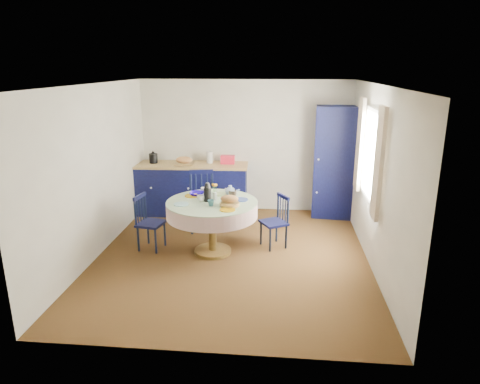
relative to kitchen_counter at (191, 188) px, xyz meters
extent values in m
plane|color=black|center=(1.00, -1.90, -0.49)|extent=(4.50, 4.50, 0.00)
plane|color=white|center=(1.00, -1.90, 2.01)|extent=(4.50, 4.50, 0.00)
cube|color=silver|center=(1.00, 0.35, 0.76)|extent=(4.00, 0.02, 2.50)
cube|color=silver|center=(-1.00, -1.90, 0.76)|extent=(0.02, 4.50, 2.50)
cube|color=silver|center=(3.00, -1.90, 0.76)|extent=(0.02, 4.50, 2.50)
plane|color=white|center=(3.00, -1.60, 1.01)|extent=(0.00, 1.20, 1.20)
cube|color=white|center=(2.92, -2.30, 1.06)|extent=(0.05, 0.34, 1.45)
cube|color=white|center=(2.92, -0.90, 1.06)|extent=(0.05, 0.34, 1.45)
cube|color=black|center=(0.00, 0.00, -0.03)|extent=(2.12, 0.71, 0.92)
cube|color=tan|center=(0.00, 0.00, 0.45)|extent=(2.18, 0.75, 0.04)
cube|color=#B2192E|center=(0.69, 0.12, 0.55)|extent=(0.27, 0.15, 0.16)
cube|color=tan|center=(-0.11, -0.05, 0.48)|extent=(0.35, 0.25, 0.02)
ellipsoid|color=#B07A44|center=(-0.11, -0.05, 0.55)|extent=(0.31, 0.20, 0.13)
cylinder|color=silver|center=(0.34, 0.14, 0.58)|extent=(0.12, 0.12, 0.22)
cube|color=black|center=(2.66, 0.10, 0.53)|extent=(0.76, 0.57, 2.06)
cylinder|color=white|center=(2.38, -0.16, 0.64)|extent=(0.04, 0.02, 0.04)
cylinder|color=white|center=(2.38, -0.16, 0.02)|extent=(0.04, 0.02, 0.04)
cylinder|color=brown|center=(0.69, -1.79, -0.47)|extent=(0.56, 0.56, 0.05)
cylinder|color=brown|center=(0.69, -1.79, -0.09)|extent=(0.12, 0.12, 0.75)
cylinder|color=brown|center=(0.69, -1.79, 0.30)|extent=(1.29, 1.29, 0.03)
cylinder|color=white|center=(0.69, -1.79, 0.20)|extent=(1.35, 1.35, 0.22)
cylinder|color=silver|center=(0.69, -1.79, 0.32)|extent=(1.35, 1.35, 0.01)
cylinder|color=#89BFC1|center=(0.28, -1.98, 0.33)|extent=(0.22, 0.22, 0.01)
cylinder|color=#D1950B|center=(0.97, -2.16, 0.33)|extent=(0.22, 0.22, 0.01)
cylinder|color=navy|center=(1.11, -1.68, 0.33)|extent=(0.22, 0.22, 0.01)
cylinder|color=#A6C879|center=(0.77, -1.42, 0.33)|extent=(0.22, 0.22, 0.01)
cylinder|color=#D1950B|center=(0.34, -1.56, 0.33)|extent=(0.22, 0.22, 0.01)
cylinder|color=#A08740|center=(0.97, -1.97, 0.35)|extent=(0.28, 0.28, 0.05)
ellipsoid|color=#B07A44|center=(0.97, -1.97, 0.43)|extent=(0.26, 0.16, 0.11)
cube|color=silver|center=(0.56, -1.67, 0.34)|extent=(0.10, 0.07, 0.04)
cylinder|color=black|center=(-0.16, -1.91, -0.30)|extent=(0.03, 0.03, 0.39)
cylinder|color=black|center=(-0.10, -1.61, -0.30)|extent=(0.03, 0.03, 0.39)
cylinder|color=black|center=(-0.45, -1.86, -0.30)|extent=(0.03, 0.03, 0.39)
cylinder|color=black|center=(-0.39, -1.55, -0.30)|extent=(0.03, 0.03, 0.39)
cube|color=black|center=(-0.27, -1.73, -0.08)|extent=(0.43, 0.45, 0.04)
cylinder|color=black|center=(-0.46, -1.85, 0.14)|extent=(0.03, 0.03, 0.44)
cylinder|color=black|center=(-0.41, -1.55, 0.14)|extent=(0.03, 0.03, 0.44)
cube|color=black|center=(-0.44, -1.70, 0.34)|extent=(0.10, 0.35, 0.05)
cylinder|color=black|center=(-0.45, -1.78, 0.12)|extent=(0.02, 0.02, 0.37)
cylinder|color=black|center=(-0.44, -1.70, 0.12)|extent=(0.02, 0.02, 0.37)
cylinder|color=black|center=(-0.42, -1.62, 0.12)|extent=(0.02, 0.02, 0.37)
cylinder|color=black|center=(0.22, -1.09, -0.26)|extent=(0.04, 0.04, 0.47)
cylinder|color=black|center=(0.59, -1.02, -0.26)|extent=(0.04, 0.04, 0.47)
cylinder|color=black|center=(0.16, -0.75, -0.26)|extent=(0.04, 0.04, 0.47)
cylinder|color=black|center=(0.52, -0.67, -0.26)|extent=(0.04, 0.04, 0.47)
cube|color=black|center=(0.37, -0.88, 0.00)|extent=(0.54, 0.52, 0.04)
cylinder|color=black|center=(0.15, -0.73, 0.26)|extent=(0.04, 0.04, 0.52)
cylinder|color=black|center=(0.51, -0.65, 0.26)|extent=(0.04, 0.04, 0.52)
cube|color=black|center=(0.33, -0.69, 0.50)|extent=(0.41, 0.13, 0.07)
cylinder|color=black|center=(0.24, -0.71, 0.24)|extent=(0.02, 0.02, 0.44)
cylinder|color=black|center=(0.33, -0.69, 0.24)|extent=(0.02, 0.02, 0.44)
cylinder|color=black|center=(0.43, -0.67, 0.24)|extent=(0.02, 0.02, 0.44)
cylinder|color=black|center=(1.41, -1.41, -0.31)|extent=(0.03, 0.03, 0.38)
cylinder|color=black|center=(1.56, -1.67, -0.31)|extent=(0.03, 0.03, 0.38)
cylinder|color=black|center=(1.65, -1.27, -0.31)|extent=(0.03, 0.03, 0.38)
cylinder|color=black|center=(1.80, -1.53, -0.31)|extent=(0.03, 0.03, 0.38)
cube|color=black|center=(1.61, -1.47, -0.10)|extent=(0.49, 0.50, 0.04)
cylinder|color=black|center=(1.67, -1.26, 0.11)|extent=(0.03, 0.03, 0.42)
cylinder|color=black|center=(1.82, -1.52, 0.11)|extent=(0.03, 0.03, 0.42)
cube|color=black|center=(1.74, -1.39, 0.31)|extent=(0.20, 0.31, 0.05)
cylinder|color=black|center=(1.70, -1.32, 0.10)|extent=(0.02, 0.02, 0.35)
cylinder|color=black|center=(1.74, -1.39, 0.10)|extent=(0.02, 0.02, 0.35)
cylinder|color=black|center=(1.78, -1.46, 0.10)|extent=(0.02, 0.02, 0.35)
imported|color=silver|center=(0.53, -1.80, 0.37)|extent=(0.12, 0.12, 0.09)
imported|color=#38717D|center=(0.71, -2.00, 0.37)|extent=(0.09, 0.09, 0.09)
imported|color=black|center=(0.97, -1.52, 0.37)|extent=(0.12, 0.12, 0.10)
imported|color=silver|center=(0.50, -1.38, 0.37)|extent=(0.10, 0.10, 0.09)
imported|color=#11047C|center=(0.42, -1.53, 0.35)|extent=(0.23, 0.23, 0.06)
camera|label=1|loc=(1.68, -7.72, 2.26)|focal=32.00mm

